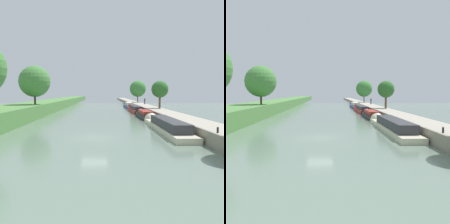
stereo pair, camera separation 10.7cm
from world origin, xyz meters
The scene contains 13 objects.
ground_plane centered at (0.00, 0.00, 0.00)m, with size 160.00×160.00×0.00m, color slate.
right_towpath centered at (11.24, 0.00, 0.59)m, with size 3.45×260.00×1.17m.
stone_quay centered at (9.39, 0.00, 0.61)m, with size 0.25×260.00×1.22m.
narrowboat_cream centered at (7.96, 4.65, 0.58)m, with size 2.20×17.31×2.21m.
narrowboat_black centered at (7.94, 19.75, 0.53)m, with size 1.87×10.74×1.82m.
narrowboat_red centered at (7.99, 33.75, 0.60)m, with size 2.02×16.08×2.02m.
narrowboat_blue centered at (8.11, 49.45, 0.63)m, with size 1.88×14.06×2.11m.
tree_rightbank_midnear centered at (12.24, 27.29, 4.93)m, with size 3.36×3.36×5.48m.
tree_rightbank_midfar centered at (12.14, 59.95, 5.52)m, with size 5.24×5.24×6.97m.
tree_leftbank_upstream centered at (-11.02, 21.21, 6.24)m, with size 5.42×5.42×6.74m.
person_walking centered at (12.17, 45.81, 2.04)m, with size 0.34×0.34×1.66m.
mooring_bollard_near centered at (9.82, -5.09, 1.40)m, with size 0.16×0.16×0.45m.
mooring_bollard_far centered at (9.82, 55.87, 1.40)m, with size 0.16×0.16×0.45m.
Camera 2 is at (0.95, -25.23, 4.33)m, focal length 42.27 mm.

